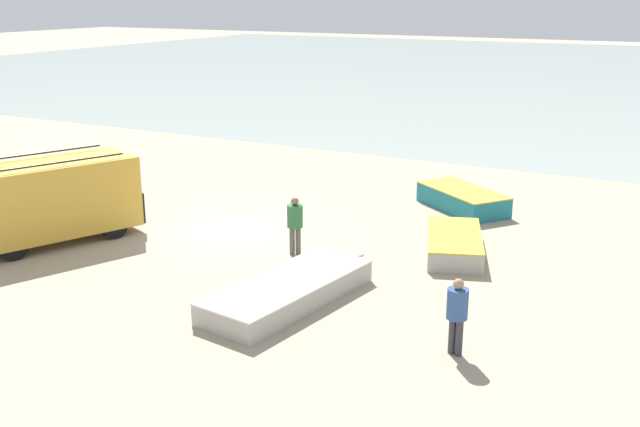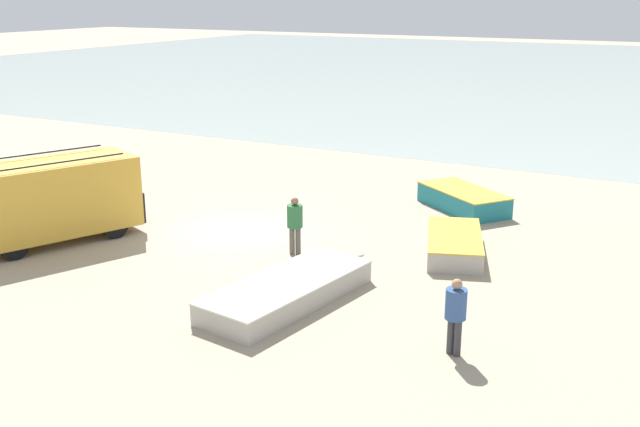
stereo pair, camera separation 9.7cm
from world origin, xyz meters
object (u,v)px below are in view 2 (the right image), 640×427
object	(u,v)px
fishing_rowboat_1	(461,199)
parked_van	(53,198)
fisherman_0	(456,310)
fishing_rowboat_0	(454,243)
fishing_rowboat_2	(291,289)
fisherman_1	(295,221)

from	to	relation	value
fishing_rowboat_1	parked_van	bearing A→B (deg)	79.55
fisherman_0	fishing_rowboat_1	bearing A→B (deg)	31.87
parked_van	fishing_rowboat_0	xyz separation A→B (m)	(10.51, 4.48, -1.00)
fishing_rowboat_0	fishing_rowboat_2	world-z (taller)	fishing_rowboat_0
fishing_rowboat_0	fisherman_1	size ratio (longest dim) A/B	2.50
fishing_rowboat_0	fisherman_0	distance (m)	6.22
fishing_rowboat_2	fisherman_1	world-z (taller)	fisherman_1
fisherman_0	fishing_rowboat_0	bearing A→B (deg)	32.97
fisherman_0	fisherman_1	xyz separation A→B (m)	(-5.75, 3.63, 0.01)
fishing_rowboat_1	fishing_rowboat_2	distance (m)	9.40
fishing_rowboat_2	fisherman_0	bearing A→B (deg)	-92.48
parked_van	fishing_rowboat_0	size ratio (longest dim) A/B	1.26
fisherman_0	fisherman_1	bearing A→B (deg)	72.26
parked_van	fisherman_1	xyz separation A→B (m)	(6.71, 2.25, -0.31)
parked_van	fisherman_0	bearing A→B (deg)	-73.93
parked_van	fishing_rowboat_2	size ratio (longest dim) A/B	0.91
fishing_rowboat_1	fisherman_0	bearing A→B (deg)	143.50
parked_van	fishing_rowboat_1	bearing A→B (deg)	-24.19
fishing_rowboat_0	fishing_rowboat_1	xyz separation A→B (m)	(-1.22, 4.30, 0.06)
fishing_rowboat_0	fishing_rowboat_1	bearing A→B (deg)	-3.75
fishing_rowboat_1	fishing_rowboat_2	bearing A→B (deg)	119.71
fishing_rowboat_0	fisherman_1	bearing A→B (deg)	100.90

